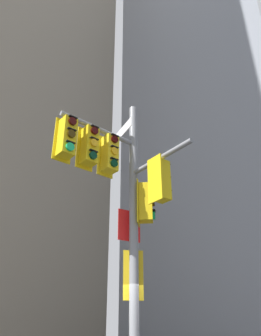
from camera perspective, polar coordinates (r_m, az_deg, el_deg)
name	(u,v)px	position (r m, az deg, el deg)	size (l,w,h in m)	color
building_mid_block	(204,116)	(35.93, 12.55, 8.74)	(13.20, 13.20, 44.00)	#9399A3
signal_pole_assembly	(123,198)	(8.15, -1.33, -5.15)	(3.14, 2.57, 7.48)	gray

